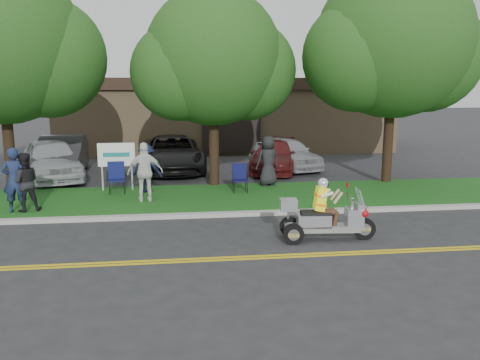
{
  "coord_description": "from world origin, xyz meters",
  "views": [
    {
      "loc": [
        -0.89,
        -11.0,
        3.81
      ],
      "look_at": [
        0.78,
        2.0,
        1.26
      ],
      "focal_mm": 38.0,
      "sensor_mm": 36.0,
      "label": 1
    }
  ],
  "objects": [
    {
      "name": "ground",
      "position": [
        0.0,
        0.0,
        0.0
      ],
      "size": [
        120.0,
        120.0,
        0.0
      ],
      "primitive_type": "plane",
      "color": "#28282B",
      "rests_on": "ground"
    },
    {
      "name": "lawn_chair_b",
      "position": [
        -2.89,
        6.21,
        0.69
      ],
      "size": [
        0.62,
        0.63,
        1.05
      ],
      "rotation": [
        0.0,
        0.0,
        0.12
      ],
      "color": "black",
      "rests_on": "grass_verge"
    },
    {
      "name": "business_sign",
      "position": [
        -2.9,
        6.6,
        1.26
      ],
      "size": [
        1.25,
        0.06,
        1.75
      ],
      "color": "silver",
      "rests_on": "ground"
    },
    {
      "name": "curb",
      "position": [
        0.0,
        3.05,
        0.06
      ],
      "size": [
        60.0,
        0.25,
        0.12
      ],
      "primitive_type": "cube",
      "color": "#A8A89E",
      "rests_on": "ground"
    },
    {
      "name": "centerline_near",
      "position": [
        0.0,
        -0.58,
        0.01
      ],
      "size": [
        60.0,
        0.1,
        0.01
      ],
      "primitive_type": "cube",
      "color": "gold",
      "rests_on": "ground"
    },
    {
      "name": "trike_scooter",
      "position": [
        2.63,
        0.55,
        0.54
      ],
      "size": [
        2.36,
        0.82,
        1.54
      ],
      "rotation": [
        0.0,
        0.0,
        -0.09
      ],
      "color": "black",
      "rests_on": "ground"
    },
    {
      "name": "parked_car_left",
      "position": [
        -5.5,
        10.34,
        0.81
      ],
      "size": [
        2.1,
        5.04,
        1.62
      ],
      "primitive_type": "imported",
      "rotation": [
        0.0,
        0.0,
        0.08
      ],
      "color": "#2B2A2D",
      "rests_on": "ground"
    },
    {
      "name": "spectator_chair_a",
      "position": [
        -1.86,
        6.14,
        0.92
      ],
      "size": [
        1.2,
        0.93,
        1.63
      ],
      "primitive_type": "imported",
      "rotation": [
        0.0,
        0.0,
        2.78
      ],
      "color": "#141839",
      "rests_on": "grass_verge"
    },
    {
      "name": "spectator_adult_mid",
      "position": [
        -5.23,
        4.0,
        0.96
      ],
      "size": [
        0.98,
        0.85,
        1.71
      ],
      "primitive_type": "imported",
      "rotation": [
        0.0,
        0.0,
        3.43
      ],
      "color": "black",
      "rests_on": "grass_verge"
    },
    {
      "name": "spectator_adult_right",
      "position": [
        -1.84,
        4.82,
        1.04
      ],
      "size": [
        1.13,
        0.56,
        1.86
      ],
      "primitive_type": "imported",
      "rotation": [
        0.0,
        0.0,
        3.24
      ],
      "color": "silver",
      "rests_on": "grass_verge"
    },
    {
      "name": "parked_car_right",
      "position": [
        3.35,
        10.32,
        0.65
      ],
      "size": [
        2.95,
        4.79,
        1.3
      ],
      "primitive_type": "imported",
      "rotation": [
        0.0,
        0.0,
        -0.27
      ],
      "color": "#551413",
      "rests_on": "ground"
    },
    {
      "name": "grass_verge",
      "position": [
        0.0,
        5.2,
        0.06
      ],
      "size": [
        60.0,
        4.0,
        0.1
      ],
      "primitive_type": "cube",
      "color": "#1A5516",
      "rests_on": "ground"
    },
    {
      "name": "parked_car_mid",
      "position": [
        -1.03,
        10.87,
        0.76
      ],
      "size": [
        2.84,
        5.61,
        1.52
      ],
      "primitive_type": "imported",
      "rotation": [
        0.0,
        0.0,
        0.06
      ],
      "color": "black",
      "rests_on": "ground"
    },
    {
      "name": "tree_left",
      "position": [
        -6.44,
        7.03,
        4.85
      ],
      "size": [
        6.62,
        5.4,
        7.78
      ],
      "color": "#332114",
      "rests_on": "ground"
    },
    {
      "name": "tree_mid",
      "position": [
        0.55,
        7.23,
        4.43
      ],
      "size": [
        5.88,
        4.8,
        7.05
      ],
      "color": "#332114",
      "rests_on": "ground"
    },
    {
      "name": "tree_right",
      "position": [
        7.06,
        7.03,
        5.03
      ],
      "size": [
        6.86,
        5.6,
        8.07
      ],
      "color": "#332114",
      "rests_on": "ground"
    },
    {
      "name": "parked_car_far_left",
      "position": [
        -5.71,
        9.4,
        0.82
      ],
      "size": [
        3.46,
        5.17,
        1.64
      ],
      "primitive_type": "imported",
      "rotation": [
        0.0,
        0.0,
        0.35
      ],
      "color": "#B3B6BA",
      "rests_on": "ground"
    },
    {
      "name": "spectator_adult_left",
      "position": [
        -5.47,
        3.92,
        1.05
      ],
      "size": [
        0.73,
        0.52,
        1.88
      ],
      "primitive_type": "imported",
      "rotation": [
        0.0,
        0.0,
        3.25
      ],
      "color": "#192546",
      "rests_on": "grass_verge"
    },
    {
      "name": "spectator_chair_b",
      "position": [
        2.41,
        6.78,
        1.01
      ],
      "size": [
        1.02,
        0.81,
        1.81
      ],
      "primitive_type": "imported",
      "rotation": [
        0.0,
        0.0,
        3.44
      ],
      "color": "black",
      "rests_on": "grass_verge"
    },
    {
      "name": "parked_car_far_right",
      "position": [
        4.0,
        10.76,
        0.71
      ],
      "size": [
        2.82,
        4.47,
        1.42
      ],
      "primitive_type": "imported",
      "rotation": [
        0.0,
        0.0,
        0.3
      ],
      "color": "#9A9CA1",
      "rests_on": "ground"
    },
    {
      "name": "centerline_far",
      "position": [
        0.0,
        -0.42,
        0.01
      ],
      "size": [
        60.0,
        0.1,
        0.01
      ],
      "primitive_type": "cube",
      "color": "gold",
      "rests_on": "ground"
    },
    {
      "name": "lawn_chair_a",
      "position": [
        1.27,
        5.87,
        0.64
      ],
      "size": [
        0.5,
        0.52,
        0.95
      ],
      "rotation": [
        0.0,
        0.0,
        -0.0
      ],
      "color": "black",
      "rests_on": "grass_verge"
    },
    {
      "name": "commercial_building",
      "position": [
        2.0,
        18.98,
        2.01
      ],
      "size": [
        18.0,
        8.2,
        4.0
      ],
      "color": "#9E7F5B",
      "rests_on": "ground"
    }
  ]
}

